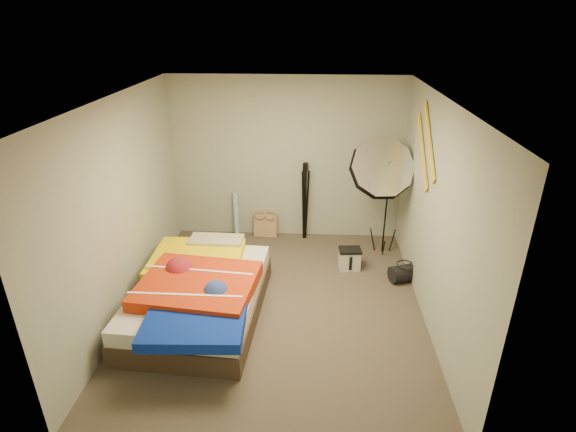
# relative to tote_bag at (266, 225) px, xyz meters

# --- Properties ---
(floor) EXTENTS (4.00, 4.00, 0.00)m
(floor) POSITION_rel_tote_bag_xyz_m (0.33, -1.90, -0.18)
(floor) COLOR brown
(floor) RESTS_ON ground
(ceiling) EXTENTS (4.00, 4.00, 0.00)m
(ceiling) POSITION_rel_tote_bag_xyz_m (0.33, -1.90, 2.32)
(ceiling) COLOR silver
(ceiling) RESTS_ON wall_back
(wall_back) EXTENTS (3.50, 0.00, 3.50)m
(wall_back) POSITION_rel_tote_bag_xyz_m (0.33, 0.10, 1.07)
(wall_back) COLOR #969D8D
(wall_back) RESTS_ON floor
(wall_front) EXTENTS (3.50, 0.00, 3.50)m
(wall_front) POSITION_rel_tote_bag_xyz_m (0.33, -3.90, 1.07)
(wall_front) COLOR #969D8D
(wall_front) RESTS_ON floor
(wall_left) EXTENTS (0.00, 4.00, 4.00)m
(wall_left) POSITION_rel_tote_bag_xyz_m (-1.42, -1.90, 1.07)
(wall_left) COLOR #969D8D
(wall_left) RESTS_ON floor
(wall_right) EXTENTS (0.00, 4.00, 4.00)m
(wall_right) POSITION_rel_tote_bag_xyz_m (2.08, -1.90, 1.07)
(wall_right) COLOR #969D8D
(wall_right) RESTS_ON floor
(tote_bag) EXTENTS (0.37, 0.17, 0.38)m
(tote_bag) POSITION_rel_tote_bag_xyz_m (0.00, 0.00, 0.00)
(tote_bag) COLOR tan
(tote_bag) RESTS_ON floor
(wrapping_roll) EXTENTS (0.12, 0.22, 0.71)m
(wrapping_roll) POSITION_rel_tote_bag_xyz_m (-0.47, 0.00, 0.17)
(wrapping_roll) COLOR #4A82B4
(wrapping_roll) RESTS_ON floor
(camera_case) EXTENTS (0.30, 0.23, 0.28)m
(camera_case) POSITION_rel_tote_bag_xyz_m (1.27, -0.95, -0.04)
(camera_case) COLOR beige
(camera_case) RESTS_ON floor
(duffel_bag) EXTENTS (0.43, 0.35, 0.23)m
(duffel_bag) POSITION_rel_tote_bag_xyz_m (1.98, -1.22, -0.07)
(duffel_bag) COLOR black
(duffel_bag) RESTS_ON floor
(wall_stripe_upper) EXTENTS (0.02, 0.91, 0.78)m
(wall_stripe_upper) POSITION_rel_tote_bag_xyz_m (2.06, -1.30, 1.77)
(wall_stripe_upper) COLOR gold
(wall_stripe_upper) RESTS_ON wall_right
(wall_stripe_lower) EXTENTS (0.02, 0.91, 0.78)m
(wall_stripe_lower) POSITION_rel_tote_bag_xyz_m (2.06, -1.05, 1.57)
(wall_stripe_lower) COLOR gold
(wall_stripe_lower) RESTS_ON wall_right
(bed) EXTENTS (1.51, 2.21, 0.59)m
(bed) POSITION_rel_tote_bag_xyz_m (-0.56, -2.11, 0.11)
(bed) COLOR #423224
(bed) RESTS_ON floor
(photo_umbrella) EXTENTS (1.07, 0.76, 1.87)m
(photo_umbrella) POSITION_rel_tote_bag_xyz_m (1.66, -0.54, 1.16)
(photo_umbrella) COLOR black
(photo_umbrella) RESTS_ON floor
(camera_tripod) EXTENTS (0.09, 0.09, 1.25)m
(camera_tripod) POSITION_rel_tote_bag_xyz_m (0.62, -0.03, 0.53)
(camera_tripod) COLOR black
(camera_tripod) RESTS_ON floor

